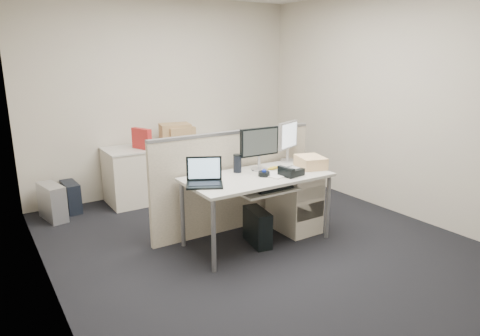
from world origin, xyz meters
TOP-DOWN VIEW (x-y plane):
  - floor at (0.00, 0.00)m, footprint 4.00×4.50m
  - wall_back at (0.00, 2.25)m, footprint 4.00×0.02m
  - wall_left at (-2.00, 0.00)m, footprint 0.02×4.50m
  - wall_right at (2.00, 0.00)m, footprint 0.02×4.50m
  - desk at (0.00, 0.00)m, footprint 1.50×0.75m
  - keyboard_tray at (0.00, -0.18)m, footprint 0.62×0.32m
  - drawer_pedestal at (0.55, 0.05)m, footprint 0.40×0.55m
  - cubicle_partition at (0.00, 0.45)m, footprint 2.00×0.06m
  - back_counter at (0.00, 1.93)m, footprint 2.00×0.60m
  - monitor_main at (0.15, 0.18)m, footprint 0.47×0.20m
  - monitor_small at (0.65, 0.32)m, footprint 0.41×0.31m
  - laptop at (-0.62, -0.02)m, footprint 0.42×0.38m
  - trackball at (0.05, -0.05)m, footprint 0.13×0.13m
  - desk_phone at (0.30, -0.18)m, footprint 0.25×0.22m
  - paper_stack at (0.15, -0.08)m, footprint 0.27×0.30m
  - sticky_pad at (0.18, 0.00)m, footprint 0.08×0.08m
  - travel_mug at (-0.10, 0.22)m, footprint 0.09×0.09m
  - banana at (0.28, 0.10)m, footprint 0.16×0.05m
  - cellphone at (0.10, 0.20)m, footprint 0.09×0.11m
  - manila_folders at (0.68, -0.05)m, footprint 0.34×0.39m
  - keyboard at (0.05, -0.22)m, footprint 0.41×0.15m
  - pc_tower_desk at (-0.03, -0.05)m, footprint 0.23×0.43m
  - pc_tower_spare_dark at (-1.45, 2.03)m, footprint 0.18×0.41m
  - pc_tower_spare_silver at (-1.70, 1.85)m, footprint 0.27×0.49m
  - cardboard_box_left at (-0.05, 1.89)m, footprint 0.45×0.38m
  - cardboard_box_right at (0.00, 1.85)m, footprint 0.37×0.30m
  - red_binder at (-0.55, 1.83)m, footprint 0.18×0.31m

SIDE VIEW (x-z plane):
  - floor at x=0.00m, z-range -0.01..0.00m
  - pc_tower_spare_dark at x=-1.45m, z-range 0.00..0.38m
  - pc_tower_desk at x=-0.03m, z-range 0.00..0.38m
  - pc_tower_spare_silver at x=-1.70m, z-range 0.00..0.44m
  - drawer_pedestal at x=0.55m, z-range 0.00..0.65m
  - back_counter at x=0.00m, z-range 0.00..0.72m
  - cubicle_partition at x=0.00m, z-range 0.00..1.10m
  - keyboard_tray at x=0.00m, z-range 0.61..0.63m
  - keyboard at x=0.05m, z-range 0.63..0.65m
  - desk at x=0.00m, z-range 0.30..1.03m
  - sticky_pad at x=0.18m, z-range 0.73..0.74m
  - paper_stack at x=0.15m, z-range 0.73..0.74m
  - cellphone at x=0.10m, z-range 0.73..0.74m
  - banana at x=0.28m, z-range 0.73..0.77m
  - trackball at x=0.05m, z-range 0.73..0.78m
  - desk_phone at x=0.30m, z-range 0.73..0.80m
  - manila_folders at x=0.68m, z-range 0.73..0.85m
  - travel_mug at x=-0.10m, z-range 0.73..0.91m
  - cardboard_box_right at x=0.00m, z-range 0.72..0.98m
  - laptop at x=-0.62m, z-range 0.73..0.99m
  - red_binder at x=-0.55m, z-range 0.72..1.01m
  - cardboard_box_left at x=-0.05m, z-range 0.72..1.02m
  - monitor_small at x=0.65m, z-range 0.73..1.19m
  - monitor_main at x=0.15m, z-range 0.73..1.19m
  - wall_back at x=0.00m, z-range 0.00..2.70m
  - wall_left at x=-2.00m, z-range 0.00..2.70m
  - wall_right at x=2.00m, z-range 0.00..2.70m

